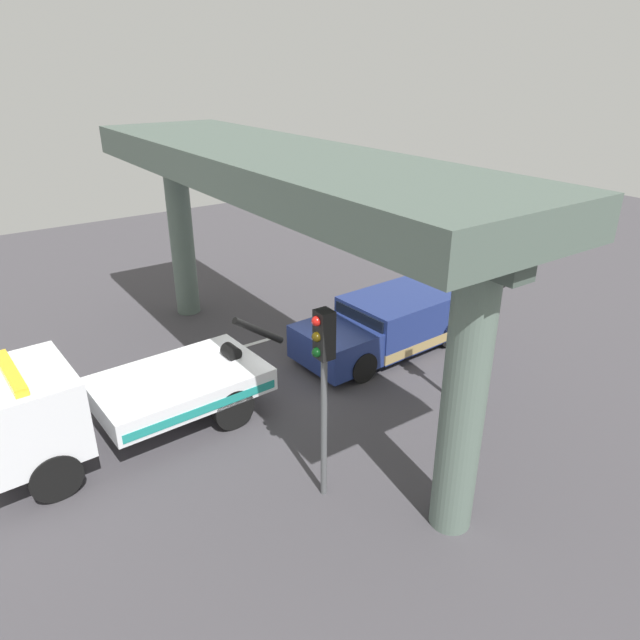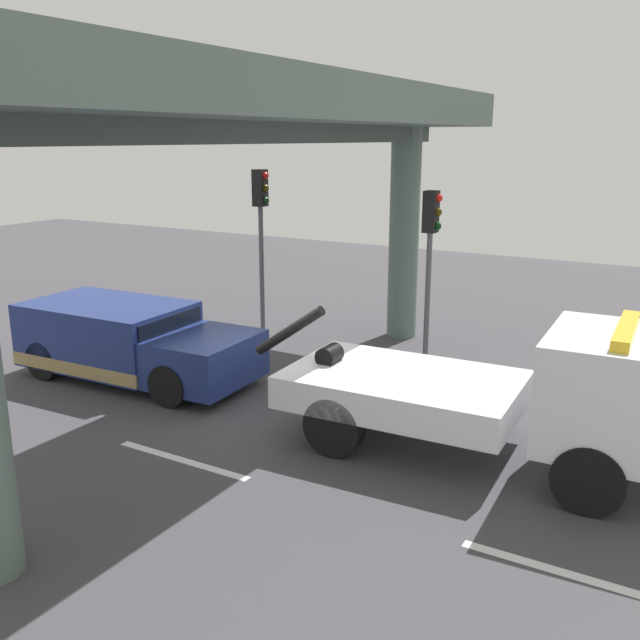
% 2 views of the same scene
% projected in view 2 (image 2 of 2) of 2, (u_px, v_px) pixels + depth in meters
% --- Properties ---
extents(ground_plane, '(60.00, 40.00, 0.10)m').
position_uv_depth(ground_plane, '(272.00, 411.00, 13.37)').
color(ground_plane, '#423F44').
extents(lane_stripe_mid, '(2.60, 0.16, 0.01)m').
position_uv_depth(lane_stripe_mid, '(182.00, 460.00, 11.23)').
color(lane_stripe_mid, silver).
rests_on(lane_stripe_mid, ground).
extents(lane_stripe_east, '(2.60, 0.16, 0.01)m').
position_uv_depth(lane_stripe_east, '(569.00, 574.00, 8.29)').
color(lane_stripe_east, silver).
rests_on(lane_stripe_east, ground).
extents(tow_truck_white, '(7.30, 2.65, 2.46)m').
position_uv_depth(tow_truck_white, '(520.00, 392.00, 10.81)').
color(tow_truck_white, white).
rests_on(tow_truck_white, ground).
extents(towed_van_green, '(5.29, 2.42, 1.58)m').
position_uv_depth(towed_van_green, '(129.00, 342.00, 14.96)').
color(towed_van_green, navy).
rests_on(towed_van_green, ground).
extents(overpass_structure, '(3.60, 13.96, 6.03)m').
position_uv_depth(overpass_structure, '(268.00, 125.00, 12.02)').
color(overpass_structure, '#596B60').
rests_on(overpass_structure, ground).
extents(traffic_light_near, '(0.39, 0.32, 4.28)m').
position_uv_depth(traffic_light_near, '(261.00, 217.00, 17.39)').
color(traffic_light_near, '#515456').
rests_on(traffic_light_near, ground).
extents(traffic_light_far, '(0.39, 0.32, 3.92)m').
position_uv_depth(traffic_light_far, '(431.00, 240.00, 15.25)').
color(traffic_light_far, '#515456').
rests_on(traffic_light_far, ground).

